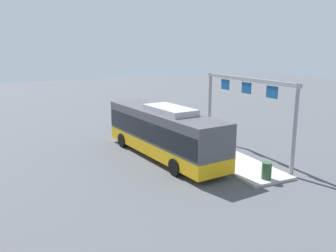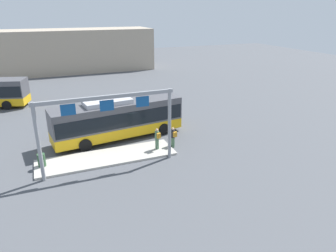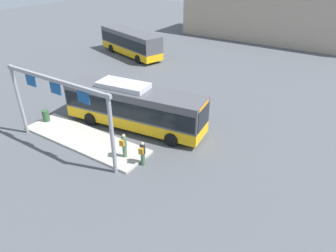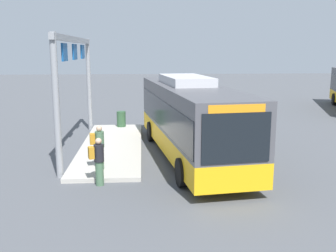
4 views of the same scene
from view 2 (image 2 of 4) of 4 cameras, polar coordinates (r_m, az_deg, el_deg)
ground_plane at (r=26.84m, az=-8.90°, el=-2.12°), size 120.00×120.00×0.00m
platform_curb at (r=23.34m, az=-11.06°, el=-5.67°), size 10.00×2.80×0.16m
bus_main at (r=26.19m, az=-9.13°, el=1.53°), size 11.14×3.89×3.46m
person_boarding at (r=24.35m, az=0.95°, el=-2.02°), size 0.45×0.59×1.67m
person_waiting_near at (r=23.72m, az=-1.99°, el=-2.26°), size 0.41×0.57×1.67m
platform_sign_gantry at (r=20.52m, az=-11.01°, el=1.69°), size 9.10×0.24×5.20m
station_building at (r=57.75m, az=-16.81°, el=13.13°), size 26.57×8.00×7.08m
trash_bin at (r=23.05m, az=-22.18°, el=-5.80°), size 0.52×0.52×0.90m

